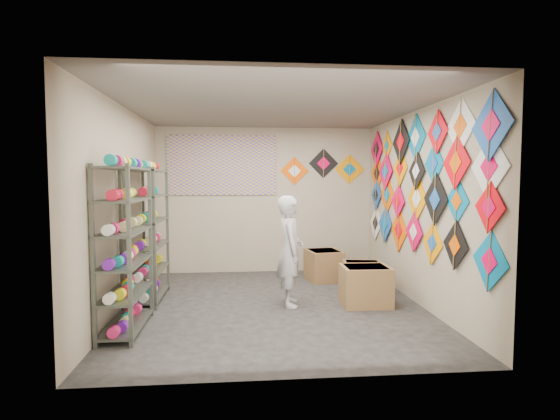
{
  "coord_description": "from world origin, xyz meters",
  "views": [
    {
      "loc": [
        -0.47,
        -5.91,
        1.74
      ],
      "look_at": [
        0.1,
        0.3,
        1.3
      ],
      "focal_mm": 28.0,
      "sensor_mm": 36.0,
      "label": 1
    }
  ],
  "objects": [
    {
      "name": "carton_c",
      "position": [
        0.96,
        1.42,
        0.26
      ],
      "size": [
        0.63,
        0.68,
        0.52
      ],
      "primitive_type": "cube",
      "rotation": [
        0.0,
        0.0,
        0.16
      ],
      "color": "brown",
      "rests_on": "ground"
    },
    {
      "name": "shelf_rack_back",
      "position": [
        -1.78,
        0.45,
        0.95
      ],
      "size": [
        0.4,
        1.1,
        1.9
      ],
      "primitive_type": "cube",
      "color": "#4C5147",
      "rests_on": "ground"
    },
    {
      "name": "string_spools",
      "position": [
        -1.78,
        -0.2,
        1.05
      ],
      "size": [
        0.12,
        2.36,
        0.12
      ],
      "color": "#E42063",
      "rests_on": "ground"
    },
    {
      "name": "ground",
      "position": [
        0.0,
        0.0,
        0.0
      ],
      "size": [
        4.5,
        4.5,
        0.0
      ],
      "primitive_type": "plane",
      "color": "black"
    },
    {
      "name": "back_wall_kites",
      "position": [
        1.1,
        2.24,
        1.96
      ],
      "size": [
        1.6,
        0.02,
        0.69
      ],
      "color": "#FF5700",
      "rests_on": "room_walls"
    },
    {
      "name": "kite_wall_display",
      "position": [
        1.98,
        0.03,
        1.67
      ],
      "size": [
        0.06,
        4.31,
        2.06
      ],
      "color": "#036C9E",
      "rests_on": "room_walls"
    },
    {
      "name": "carton_b",
      "position": [
        1.4,
        0.58,
        0.23
      ],
      "size": [
        0.64,
        0.56,
        0.47
      ],
      "primitive_type": "cube",
      "rotation": [
        0.0,
        0.0,
        -0.17
      ],
      "color": "brown",
      "rests_on": "ground"
    },
    {
      "name": "shelf_rack_front",
      "position": [
        -1.78,
        -0.85,
        0.95
      ],
      "size": [
        0.4,
        1.1,
        1.9
      ],
      "primitive_type": "cube",
      "color": "#4C5147",
      "rests_on": "ground"
    },
    {
      "name": "room_walls",
      "position": [
        0.0,
        0.0,
        1.64
      ],
      "size": [
        4.5,
        4.5,
        4.5
      ],
      "color": "tan",
      "rests_on": "ground"
    },
    {
      "name": "shopkeeper",
      "position": [
        0.21,
        -0.01,
        0.76
      ],
      "size": [
        0.56,
        0.37,
        1.52
      ],
      "primitive_type": "imported",
      "rotation": [
        0.0,
        0.0,
        1.56
      ],
      "color": "beige",
      "rests_on": "ground"
    },
    {
      "name": "poster",
      "position": [
        -0.8,
        2.23,
        2.0
      ],
      "size": [
        2.0,
        0.01,
        1.1
      ],
      "primitive_type": "cube",
      "color": "#5C4EA9",
      "rests_on": "room_walls"
    },
    {
      "name": "carton_a",
      "position": [
        1.25,
        -0.1,
        0.27
      ],
      "size": [
        0.66,
        0.55,
        0.54
      ],
      "primitive_type": "cube",
      "rotation": [
        0.0,
        0.0,
        -0.02
      ],
      "color": "brown",
      "rests_on": "ground"
    }
  ]
}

